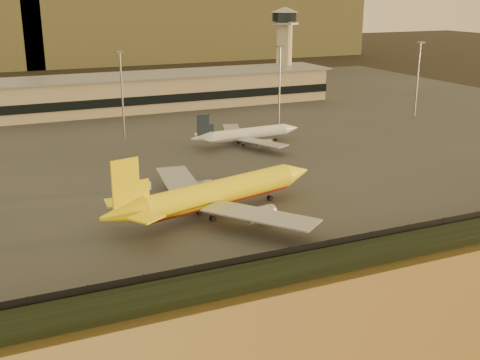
{
  "coord_description": "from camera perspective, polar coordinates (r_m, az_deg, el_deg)",
  "views": [
    {
      "loc": [
        -49.61,
        -90.84,
        41.68
      ],
      "look_at": [
        -3.38,
        12.0,
        6.27
      ],
      "focal_mm": 45.0,
      "sensor_mm": 36.0,
      "label": 1
    }
  ],
  "objects": [
    {
      "name": "gse_vehicle_yellow",
      "position": [
        143.94,
        3.67,
        0.98
      ],
      "size": [
        3.75,
        2.23,
        1.58
      ],
      "primitive_type": "cube",
      "rotation": [
        0.0,
        0.0,
        0.2
      ],
      "color": "yellow",
      "rests_on": "tarmac"
    },
    {
      "name": "apron_light_masts",
      "position": [
        179.87,
        -2.93,
        9.11
      ],
      "size": [
        152.2,
        12.2,
        25.4
      ],
      "color": "slate",
      "rests_on": "tarmac"
    },
    {
      "name": "gse_vehicle_white",
      "position": [
        132.84,
        -9.35,
        -0.6
      ],
      "size": [
        4.25,
        2.74,
        1.76
      ],
      "primitive_type": "cube",
      "rotation": [
        0.0,
        0.0,
        0.27
      ],
      "color": "silver",
      "rests_on": "tarmac"
    },
    {
      "name": "tarmac",
      "position": [
        196.8,
        -9.08,
        5.02
      ],
      "size": [
        320.0,
        220.0,
        0.2
      ],
      "primitive_type": "cube",
      "color": "#2D2D2D",
      "rests_on": "ground"
    },
    {
      "name": "white_narrowbody_jet",
      "position": [
        170.43,
        0.63,
        4.36
      ],
      "size": [
        34.05,
        33.19,
        9.78
      ],
      "rotation": [
        0.0,
        0.0,
        0.06
      ],
      "color": "silver",
      "rests_on": "tarmac"
    },
    {
      "name": "perimeter_fence",
      "position": [
        100.76,
        7.65,
        -6.36
      ],
      "size": [
        300.0,
        0.05,
        2.2
      ],
      "primitive_type": "cube",
      "color": "black",
      "rests_on": "tarmac"
    },
    {
      "name": "terminal_building",
      "position": [
        222.07,
        -14.93,
        7.67
      ],
      "size": [
        202.0,
        25.0,
        12.6
      ],
      "color": "tan",
      "rests_on": "tarmac"
    },
    {
      "name": "ground",
      "position": [
        111.59,
        4.13,
        -4.55
      ],
      "size": [
        900.0,
        900.0,
        0.0
      ],
      "primitive_type": "plane",
      "color": "black",
      "rests_on": "ground"
    },
    {
      "name": "dhl_cargo_jet",
      "position": [
        115.62,
        -2.24,
        -1.31
      ],
      "size": [
        48.29,
        46.33,
        14.59
      ],
      "rotation": [
        0.0,
        0.0,
        0.25
      ],
      "color": "yellow",
      "rests_on": "tarmac"
    },
    {
      "name": "embankment",
      "position": [
        97.95,
        8.87,
        -7.52
      ],
      "size": [
        320.0,
        7.0,
        1.4
      ],
      "primitive_type": "cube",
      "color": "black",
      "rests_on": "ground"
    },
    {
      "name": "distant_hills",
      "position": [
        431.93,
        -21.11,
        14.96
      ],
      "size": [
        470.0,
        160.0,
        70.0
      ],
      "color": "brown",
      "rests_on": "ground"
    },
    {
      "name": "control_tower",
      "position": [
        252.83,
        4.22,
        12.85
      ],
      "size": [
        11.2,
        11.2,
        35.5
      ],
      "color": "tan",
      "rests_on": "tarmac"
    }
  ]
}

